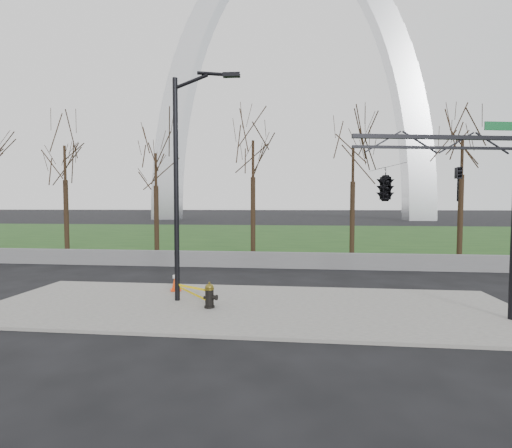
# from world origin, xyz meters

# --- Properties ---
(ground) EXTENTS (500.00, 500.00, 0.00)m
(ground) POSITION_xyz_m (0.00, 0.00, 0.00)
(ground) COLOR black
(ground) RESTS_ON ground
(sidewalk) EXTENTS (18.00, 6.00, 0.10)m
(sidewalk) POSITION_xyz_m (0.00, 0.00, 0.05)
(sidewalk) COLOR slate
(sidewalk) RESTS_ON ground
(grass_strip) EXTENTS (120.00, 40.00, 0.06)m
(grass_strip) POSITION_xyz_m (0.00, 30.00, 0.03)
(grass_strip) COLOR #1B4017
(grass_strip) RESTS_ON ground
(guardrail) EXTENTS (60.00, 0.30, 0.90)m
(guardrail) POSITION_xyz_m (0.00, 8.00, 0.45)
(guardrail) COLOR #59595B
(guardrail) RESTS_ON ground
(gateway_arch) EXTENTS (66.00, 6.00, 65.00)m
(gateway_arch) POSITION_xyz_m (0.00, 75.00, 32.50)
(gateway_arch) COLOR silver
(gateway_arch) RESTS_ON ground
(tree_row) EXTENTS (63.33, 4.00, 8.56)m
(tree_row) POSITION_xyz_m (8.67, 12.00, 4.28)
(tree_row) COLOR black
(tree_row) RESTS_ON ground
(fire_hydrant) EXTENTS (0.54, 0.35, 0.87)m
(fire_hydrant) POSITION_xyz_m (-1.25, -0.48, 0.50)
(fire_hydrant) COLOR black
(fire_hydrant) RESTS_ON sidewalk
(traffic_cone) EXTENTS (0.53, 0.53, 0.80)m
(traffic_cone) POSITION_xyz_m (-3.19, 1.79, 0.50)
(traffic_cone) COLOR #FF420D
(traffic_cone) RESTS_ON sidewalk
(street_light) EXTENTS (2.39, 0.28, 8.21)m
(street_light) POSITION_xyz_m (-2.41, 0.35, 4.69)
(street_light) COLOR black
(street_light) RESTS_ON ground
(traffic_signal_mast) EXTENTS (5.03, 2.54, 6.00)m
(traffic_signal_mast) POSITION_xyz_m (4.91, -1.30, 4.15)
(traffic_signal_mast) COLOR black
(traffic_signal_mast) RESTS_ON ground
(caution_tape) EXTENTS (1.93, 2.27, 0.44)m
(caution_tape) POSITION_xyz_m (-2.13, 0.40, 0.43)
(caution_tape) COLOR yellow
(caution_tape) RESTS_ON ground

